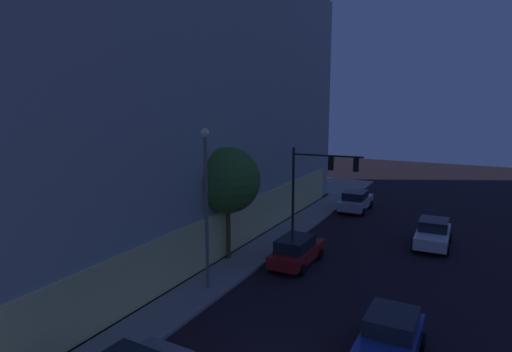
# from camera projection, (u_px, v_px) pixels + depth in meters

# --- Properties ---
(modern_building) EXTENTS (36.12, 21.47, 20.67)m
(modern_building) POSITION_uv_depth(u_px,v_px,m) (103.00, 85.00, 29.82)
(modern_building) COLOR #4C4C51
(modern_building) RESTS_ON ground
(traffic_light_far_corner) EXTENTS (0.60, 4.79, 5.89)m
(traffic_light_far_corner) POSITION_uv_depth(u_px,v_px,m) (319.00, 174.00, 29.06)
(traffic_light_far_corner) COLOR black
(traffic_light_far_corner) RESTS_ON sidewalk_corner
(street_lamp_sidewalk) EXTENTS (0.44, 0.44, 7.79)m
(street_lamp_sidewalk) POSITION_uv_depth(u_px,v_px,m) (206.00, 189.00, 20.45)
(street_lamp_sidewalk) COLOR slate
(street_lamp_sidewalk) RESTS_ON sidewalk_corner
(sidewalk_tree) EXTENTS (3.74, 3.74, 6.48)m
(sidewalk_tree) POSITION_uv_depth(u_px,v_px,m) (228.00, 180.00, 24.41)
(sidewalk_tree) COLOR brown
(sidewalk_tree) RESTS_ON sidewalk_corner
(car_blue) EXTENTS (4.16, 2.17, 1.67)m
(car_blue) POSITION_uv_depth(u_px,v_px,m) (390.00, 337.00, 15.47)
(car_blue) COLOR navy
(car_blue) RESTS_ON ground
(car_red) EXTENTS (4.45, 2.08, 1.65)m
(car_red) POSITION_uv_depth(u_px,v_px,m) (297.00, 250.00, 24.45)
(car_red) COLOR maroon
(car_red) RESTS_ON ground
(car_white) EXTENTS (4.55, 2.22, 1.68)m
(car_white) POSITION_uv_depth(u_px,v_px,m) (433.00, 233.00, 27.59)
(car_white) COLOR silver
(car_white) RESTS_ON ground
(car_silver) EXTENTS (4.64, 2.20, 1.72)m
(car_silver) POSITION_uv_depth(u_px,v_px,m) (356.00, 201.00, 36.45)
(car_silver) COLOR #B7BABF
(car_silver) RESTS_ON ground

